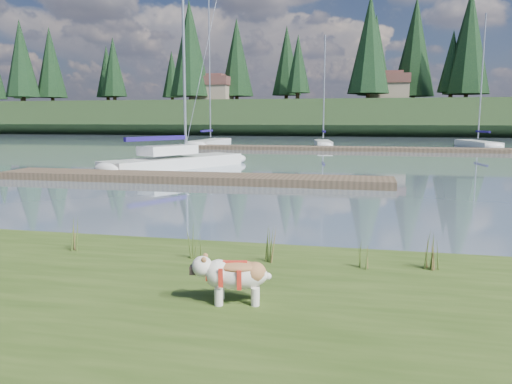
# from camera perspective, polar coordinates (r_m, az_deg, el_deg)

# --- Properties ---
(ground) EXTENTS (200.00, 200.00, 0.00)m
(ground) POSITION_cam_1_polar(r_m,az_deg,el_deg) (39.98, 8.24, 4.73)
(ground) COLOR slate
(ground) RESTS_ON ground
(bank) EXTENTS (60.00, 9.00, 0.35)m
(bank) POSITION_cam_1_polar(r_m,az_deg,el_deg) (5.31, -23.39, -18.37)
(bank) COLOR #374D1A
(bank) RESTS_ON ground
(ridge) EXTENTS (200.00, 20.00, 5.00)m
(ridge) POSITION_cam_1_polar(r_m,az_deg,el_deg) (82.85, 10.48, 8.27)
(ridge) COLOR black
(ridge) RESTS_ON ground
(bulldog) EXTENTS (0.95, 0.49, 0.56)m
(bulldog) POSITION_cam_1_polar(r_m,az_deg,el_deg) (5.94, -2.43, -9.31)
(bulldog) COLOR silver
(bulldog) RESTS_ON bank
(sailboat_main) EXTENTS (5.72, 8.98, 13.13)m
(sailboat_main) POSITION_cam_1_polar(r_m,az_deg,el_deg) (26.02, -8.10, 3.73)
(sailboat_main) COLOR silver
(sailboat_main) RESTS_ON ground
(dock_near) EXTENTS (16.00, 2.00, 0.30)m
(dock_near) POSITION_cam_1_polar(r_m,az_deg,el_deg) (20.16, -7.68, 1.62)
(dock_near) COLOR #4C3D2C
(dock_near) RESTS_ON ground
(dock_far) EXTENTS (26.00, 2.20, 0.30)m
(dock_far) POSITION_cam_1_polar(r_m,az_deg,el_deg) (39.88, 11.12, 4.86)
(dock_far) COLOR #4C3D2C
(dock_far) RESTS_ON ground
(sailboat_bg_1) EXTENTS (1.81, 8.89, 13.14)m
(sailboat_bg_1) POSITION_cam_1_polar(r_m,az_deg,el_deg) (47.20, -4.92, 5.73)
(sailboat_bg_1) COLOR silver
(sailboat_bg_1) RESTS_ON ground
(sailboat_bg_2) EXTENTS (2.20, 6.44, 9.69)m
(sailboat_bg_2) POSITION_cam_1_polar(r_m,az_deg,el_deg) (44.96, 7.62, 5.57)
(sailboat_bg_2) COLOR silver
(sailboat_bg_2) RESTS_ON ground
(sailboat_bg_3) EXTENTS (2.88, 7.86, 11.36)m
(sailboat_bg_3) POSITION_cam_1_polar(r_m,az_deg,el_deg) (48.19, 23.70, 5.11)
(sailboat_bg_3) COLOR silver
(sailboat_bg_3) RESTS_ON ground
(weed_0) EXTENTS (0.17, 0.14, 0.56)m
(weed_0) POSITION_cam_1_polar(r_m,az_deg,el_deg) (7.84, -7.06, -5.84)
(weed_0) COLOR #475B23
(weed_0) RESTS_ON bank
(weed_1) EXTENTS (0.17, 0.14, 0.55)m
(weed_1) POSITION_cam_1_polar(r_m,az_deg,el_deg) (7.58, 1.55, -6.30)
(weed_1) COLOR #475B23
(weed_1) RESTS_ON bank
(weed_2) EXTENTS (0.17, 0.14, 0.69)m
(weed_2) POSITION_cam_1_polar(r_m,az_deg,el_deg) (7.63, 19.38, -6.24)
(weed_2) COLOR #475B23
(weed_2) RESTS_ON bank
(weed_3) EXTENTS (0.17, 0.14, 0.58)m
(weed_3) POSITION_cam_1_polar(r_m,az_deg,el_deg) (8.77, -19.77, -4.69)
(weed_3) COLOR #475B23
(weed_3) RESTS_ON bank
(weed_4) EXTENTS (0.17, 0.14, 0.43)m
(weed_4) POSITION_cam_1_polar(r_m,az_deg,el_deg) (7.47, 12.18, -7.13)
(weed_4) COLOR #475B23
(weed_4) RESTS_ON bank
(weed_5) EXTENTS (0.17, 0.14, 0.57)m
(weed_5) POSITION_cam_1_polar(r_m,az_deg,el_deg) (7.66, 19.42, -6.59)
(weed_5) COLOR #475B23
(weed_5) RESTS_ON bank
(mud_lip) EXTENTS (60.00, 0.50, 0.14)m
(mud_lip) POSITION_cam_1_polar(r_m,az_deg,el_deg) (9.03, -6.78, -7.31)
(mud_lip) COLOR #33281C
(mud_lip) RESTS_ON ground
(conifer_0) EXTENTS (5.72, 5.72, 14.15)m
(conifer_0) POSITION_cam_1_polar(r_m,az_deg,el_deg) (96.70, -25.25, 13.64)
(conifer_0) COLOR #382619
(conifer_0) RESTS_ON ridge
(conifer_1) EXTENTS (4.40, 4.40, 11.30)m
(conifer_1) POSITION_cam_1_polar(r_m,az_deg,el_deg) (91.89, -15.97, 13.57)
(conifer_1) COLOR #382619
(conifer_1) RESTS_ON ridge
(conifer_2) EXTENTS (6.60, 6.60, 16.05)m
(conifer_2) POSITION_cam_1_polar(r_m,az_deg,el_deg) (83.38, -7.58, 15.94)
(conifer_2) COLOR #382619
(conifer_2) RESTS_ON ridge
(conifer_3) EXTENTS (4.84, 4.84, 12.25)m
(conifer_3) POSITION_cam_1_polar(r_m,az_deg,el_deg) (83.32, 3.51, 14.75)
(conifer_3) COLOR #382619
(conifer_3) RESTS_ON ridge
(conifer_4) EXTENTS (6.16, 6.16, 15.10)m
(conifer_4) POSITION_cam_1_polar(r_m,az_deg,el_deg) (76.54, 12.85, 16.16)
(conifer_4) COLOR #382619
(conifer_4) RESTS_ON ridge
(conifer_5) EXTENTS (3.96, 3.96, 10.35)m
(conifer_5) POSITION_cam_1_polar(r_m,az_deg,el_deg) (81.14, 21.53, 13.72)
(conifer_5) COLOR #382619
(conifer_5) RESTS_ON ridge
(house_0) EXTENTS (6.30, 5.30, 4.65)m
(house_0) POSITION_cam_1_polar(r_m,az_deg,el_deg) (83.73, -5.05, 11.67)
(house_0) COLOR gray
(house_0) RESTS_ON ridge
(house_1) EXTENTS (6.30, 5.30, 4.65)m
(house_1) POSITION_cam_1_polar(r_m,az_deg,el_deg) (81.00, 14.86, 11.54)
(house_1) COLOR gray
(house_1) RESTS_ON ridge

